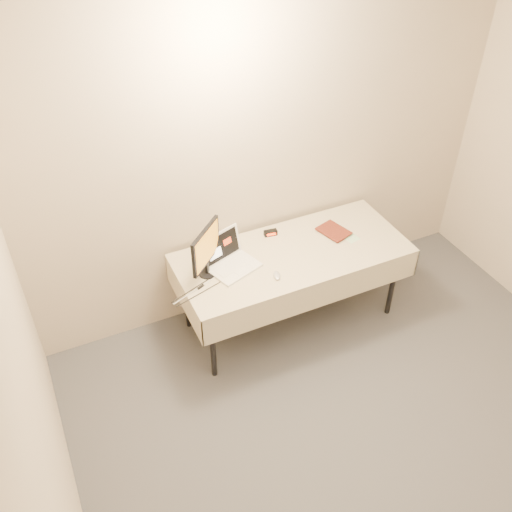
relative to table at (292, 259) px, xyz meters
name	(u,v)px	position (x,y,z in m)	size (l,w,h in m)	color
back_wall	(269,158)	(0.00, 0.45, 0.67)	(4.00, 0.10, 2.70)	beige
table	(292,259)	(0.00, 0.00, 0.00)	(1.86, 0.81, 0.74)	black
laptop	(229,259)	(-0.52, 0.07, 0.12)	(0.44, 0.41, 0.25)	white
monitor	(206,249)	(-0.70, 0.05, 0.30)	(0.31, 0.29, 0.41)	black
book	(327,225)	(0.34, 0.06, 0.19)	(0.19, 0.02, 0.25)	maroon
alarm_clock	(271,233)	(-0.06, 0.28, 0.08)	(0.11, 0.06, 0.04)	black
clicker	(277,275)	(-0.25, -0.21, 0.07)	(0.05, 0.10, 0.03)	#B2B2B5
paper_form	(344,233)	(0.51, 0.05, 0.06)	(0.11, 0.28, 0.00)	#BCECBC
usb_dongle	(201,287)	(-0.81, -0.08, 0.07)	(0.06, 0.02, 0.01)	black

